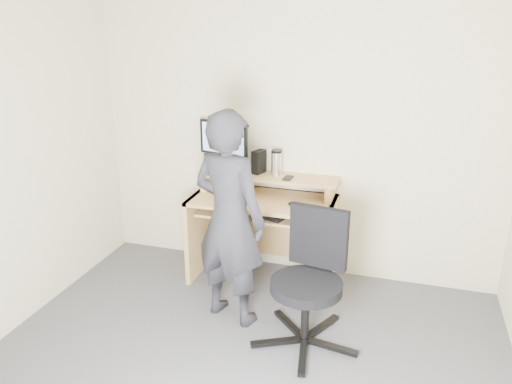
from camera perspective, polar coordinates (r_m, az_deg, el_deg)
The scene contains 12 objects.
back_wall at distance 4.25m, azimuth 4.53°, elevation 6.66°, with size 3.50×0.02×2.50m, color beige.
desk at distance 4.31m, azimuth 1.04°, elevation -2.92°, with size 1.20×0.60×0.91m.
monitor at distance 4.30m, azimuth -3.73°, elevation 5.79°, with size 0.46×0.14×0.44m.
external_drive at distance 4.27m, azimuth 0.33°, elevation 3.46°, with size 0.07×0.13×0.20m, color black.
travel_mug at distance 4.22m, azimuth 2.35°, elevation 3.24°, with size 0.09×0.09×0.20m, color silver.
smartphone at distance 4.16m, azimuth 3.69°, elevation 1.61°, with size 0.07×0.13×0.01m, color black.
charger at distance 4.27m, azimuth -2.45°, elevation 2.26°, with size 0.04×0.04×0.04m, color black.
headphones at distance 4.37m, azimuth -1.08°, elevation 2.58°, with size 0.16×0.16×0.02m, color silver.
keyboard at distance 4.11m, azimuth 0.58°, elevation -2.28°, with size 0.46×0.18×0.03m, color black.
mouse at distance 4.00m, azimuth 4.38°, elevation -1.38°, with size 0.10×0.06×0.04m, color black.
office_chair at distance 3.49m, azimuth 6.23°, elevation -9.41°, with size 0.74×0.74×0.94m.
person at distance 3.61m, azimuth -3.06°, elevation -3.12°, with size 0.59×0.39×1.61m, color black.
Camera 1 is at (0.88, -2.30, 2.19)m, focal length 35.00 mm.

